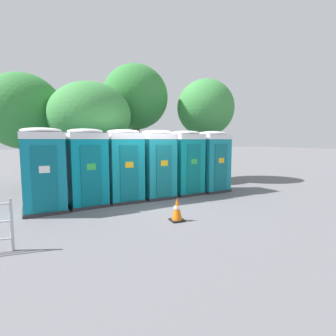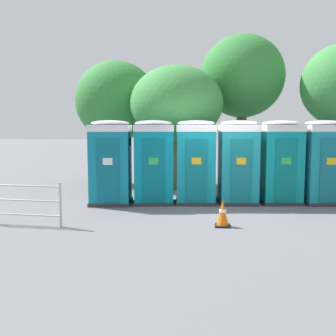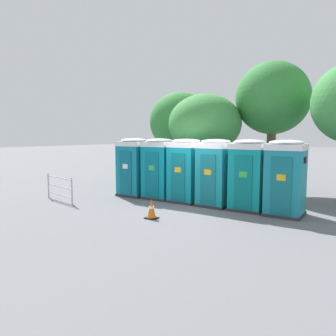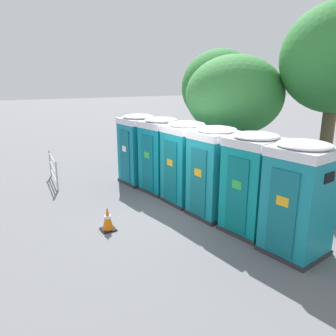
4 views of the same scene
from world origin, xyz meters
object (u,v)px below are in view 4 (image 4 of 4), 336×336
at_px(portapotty_3, 214,172).
at_px(portapotty_5, 298,198).
at_px(portapotty_4, 253,183).
at_px(street_tree_2, 234,96).
at_px(portapotty_0, 139,149).
at_px(portapotty_1, 161,155).
at_px(street_tree_0, 220,88).
at_px(event_barrier, 53,168).
at_px(portapotty_2, 186,162).
at_px(traffic_cone, 108,219).

bearing_deg(portapotty_3, portapotty_5, 5.96).
xyz_separation_m(portapotty_4, street_tree_2, (-3.38, 2.21, 1.89)).
height_order(portapotty_0, portapotty_1, same).
bearing_deg(street_tree_0, portapotty_4, -31.25).
xyz_separation_m(portapotty_1, event_barrier, (-2.74, -3.06, -0.72)).
distance_m(portapotty_3, street_tree_2, 3.71).
bearing_deg(portapotty_1, street_tree_2, 79.88).
distance_m(portapotty_1, street_tree_2, 3.30).
bearing_deg(portapotty_3, street_tree_0, 140.92).
height_order(portapotty_0, portapotty_2, same).
bearing_deg(traffic_cone, portapotty_2, 104.93).
xyz_separation_m(street_tree_0, traffic_cone, (4.17, -6.77, -3.07)).
relative_size(portapotty_5, street_tree_0, 0.51).
xyz_separation_m(street_tree_0, street_tree_2, (2.61, -1.42, -0.21)).
bearing_deg(portapotty_3, portapotty_4, 8.40).
distance_m(portapotty_0, portapotty_3, 3.89).
height_order(portapotty_2, portapotty_3, same).
xyz_separation_m(street_tree_0, event_barrier, (-0.61, -7.15, -2.82)).
height_order(portapotty_4, street_tree_0, street_tree_0).
distance_m(street_tree_0, street_tree_2, 2.98).
height_order(portapotty_3, portapotty_5, same).
bearing_deg(portapotty_5, street_tree_2, 155.49).
relative_size(portapotty_4, event_barrier, 1.24).
bearing_deg(portapotty_4, street_tree_0, 148.75).
bearing_deg(street_tree_2, portapotty_2, -72.13).
distance_m(portapotty_5, event_barrier, 8.70).
height_order(portapotty_4, street_tree_2, street_tree_2).
distance_m(portapotty_1, portapotty_3, 2.59).
bearing_deg(traffic_cone, portapotty_5, 45.90).
height_order(portapotty_0, portapotty_5, same).
bearing_deg(portapotty_2, street_tree_0, 130.98).
distance_m(street_tree_0, traffic_cone, 8.52).
xyz_separation_m(portapotty_4, portapotty_5, (1.29, 0.08, -0.00)).
distance_m(portapotty_1, street_tree_0, 5.07).
relative_size(portapotty_1, traffic_cone, 3.97).
relative_size(portapotty_0, traffic_cone, 3.97).
height_order(portapotty_0, portapotty_3, same).
distance_m(portapotty_1, portapotty_5, 5.18).
xyz_separation_m(portapotty_0, portapotty_1, (1.27, 0.25, 0.00)).
bearing_deg(portapotty_1, portapotty_2, 6.81).
bearing_deg(portapotty_3, traffic_cone, -100.32).
height_order(portapotty_3, traffic_cone, portapotty_3).
height_order(portapotty_2, event_barrier, portapotty_2).
relative_size(portapotty_0, portapotty_1, 1.00).
bearing_deg(portapotty_1, traffic_cone, -52.70).
distance_m(portapotty_0, street_tree_2, 3.89).
bearing_deg(portapotty_2, portapotty_1, -173.19).
xyz_separation_m(portapotty_0, street_tree_0, (-0.86, 4.34, 2.10)).
bearing_deg(portapotty_3, portapotty_0, -172.35).
xyz_separation_m(portapotty_2, portapotty_3, (1.29, 0.11, 0.00)).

